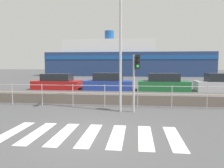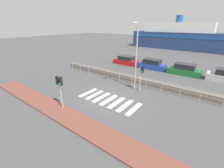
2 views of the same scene
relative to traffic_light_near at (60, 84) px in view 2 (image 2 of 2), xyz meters
The scene contains 12 objects.
ground_plane 4.63m from the traffic_light_near, 61.84° to the left, with size 160.00×160.00×0.00m, color #4C4C4F.
sidewalk_brick 2.96m from the traffic_light_near, 15.61° to the right, with size 24.00×1.80×0.12m.
crosswalk 4.72m from the traffic_light_near, 59.38° to the left, with size 5.85×2.40×0.01m.
seawall 9.51m from the traffic_light_near, 78.17° to the left, with size 23.55×0.55×0.63m.
harbor_fence 8.58m from the traffic_light_near, 76.95° to the left, with size 21.24×0.04×1.22m.
traffic_light_near is the anchor object (origin of this frame).
traffic_light_far 7.98m from the traffic_light_near, 63.28° to the left, with size 0.34×0.32×2.76m.
streetlamp 7.84m from the traffic_light_near, 68.11° to the left, with size 0.32×0.87×6.91m.
ferry_boat 39.94m from the traffic_light_near, 88.35° to the left, with size 31.36×6.96×8.74m.
parked_car_red 16.46m from the traffic_light_near, 102.87° to the left, with size 4.33×1.90×1.43m.
parked_car_blue 16.09m from the traffic_light_near, 86.08° to the left, with size 4.27×1.81×1.52m.
parked_car_green 17.10m from the traffic_light_near, 69.70° to the left, with size 4.34×1.88×1.51m.
Camera 2 is at (7.90, -9.83, 6.68)m, focal length 24.00 mm.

